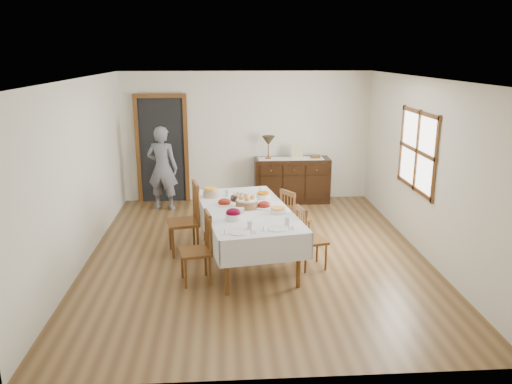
{
  "coord_description": "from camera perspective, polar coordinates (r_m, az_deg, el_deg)",
  "views": [
    {
      "loc": [
        -0.46,
        -7.01,
        2.94
      ],
      "look_at": [
        0.0,
        0.1,
        0.95
      ],
      "focal_mm": 35.0,
      "sensor_mm": 36.0,
      "label": 1
    }
  ],
  "objects": [
    {
      "name": "casserole_dish",
      "position": [
        6.93,
        2.51,
        -2.07
      ],
      "size": [
        0.23,
        0.23,
        0.08
      ],
      "color": "white",
      "rests_on": "dining_table"
    },
    {
      "name": "person",
      "position": [
        9.69,
        -10.66,
        2.99
      ],
      "size": [
        0.61,
        0.46,
        1.73
      ],
      "primitive_type": "imported",
      "rotation": [
        0.0,
        0.0,
        2.92
      ],
      "color": "slate",
      "rests_on": "ground"
    },
    {
      "name": "chair_right_near",
      "position": [
        7.03,
        6.06,
        -5.16
      ],
      "size": [
        0.45,
        0.45,
        0.91
      ],
      "rotation": [
        0.0,
        0.0,
        1.8
      ],
      "color": "brown",
      "rests_on": "ground"
    },
    {
      "name": "deco_bowl",
      "position": [
        10.09,
        6.8,
        4.03
      ],
      "size": [
        0.2,
        0.2,
        0.06
      ],
      "color": "brown",
      "rests_on": "sideboard"
    },
    {
      "name": "butter_dish",
      "position": [
        6.91,
        -1.94,
        -2.13
      ],
      "size": [
        0.15,
        0.11,
        0.07
      ],
      "color": "white",
      "rests_on": "dining_table"
    },
    {
      "name": "runner",
      "position": [
        9.99,
        3.97,
        3.85
      ],
      "size": [
        1.3,
        0.35,
        0.01
      ],
      "color": "white",
      "rests_on": "sideboard"
    },
    {
      "name": "dining_table",
      "position": [
        7.13,
        -1.1,
        -2.64
      ],
      "size": [
        1.56,
        2.49,
        0.8
      ],
      "rotation": [
        0.0,
        0.0,
        0.17
      ],
      "color": "silver",
      "rests_on": "ground"
    },
    {
      "name": "chair_left_far",
      "position": [
        7.56,
        -7.92,
        -2.97
      ],
      "size": [
        0.54,
        0.54,
        1.09
      ],
      "rotation": [
        0.0,
        0.0,
        -1.36
      ],
      "color": "brown",
      "rests_on": "ground"
    },
    {
      "name": "chair_left_near",
      "position": [
        6.62,
        -6.53,
        -6.32
      ],
      "size": [
        0.47,
        0.47,
        0.95
      ],
      "rotation": [
        0.0,
        0.0,
        -1.35
      ],
      "color": "brown",
      "rests_on": "ground"
    },
    {
      "name": "bread_basket",
      "position": [
        7.13,
        -1.06,
        -1.24
      ],
      "size": [
        0.32,
        0.32,
        0.19
      ],
      "color": "brown",
      "rests_on": "dining_table"
    },
    {
      "name": "pineapple_bowl",
      "position": [
        7.71,
        -5.2,
        -0.05
      ],
      "size": [
        0.24,
        0.24,
        0.14
      ],
      "color": "tan",
      "rests_on": "dining_table"
    },
    {
      "name": "egg_basket",
      "position": [
        7.52,
        -1.97,
        -0.62
      ],
      "size": [
        0.26,
        0.26,
        0.11
      ],
      "color": "black",
      "rests_on": "dining_table"
    },
    {
      "name": "glass_far_b",
      "position": [
        7.88,
        0.54,
        0.21
      ],
      "size": [
        0.06,
        0.06,
        0.1
      ],
      "color": "silver",
      "rests_on": "dining_table"
    },
    {
      "name": "ham_platter_a",
      "position": [
        7.29,
        -3.64,
        -1.24
      ],
      "size": [
        0.27,
        0.27,
        0.11
      ],
      "color": "white",
      "rests_on": "dining_table"
    },
    {
      "name": "room_shell",
      "position": [
        7.55,
        -1.27,
        5.7
      ],
      "size": [
        5.02,
        6.02,
        2.65
      ],
      "color": "white",
      "rests_on": "ground"
    },
    {
      "name": "sideboard",
      "position": [
        10.13,
        4.11,
        1.37
      ],
      "size": [
        1.51,
        0.55,
        0.9
      ],
      "color": "black",
      "rests_on": "ground"
    },
    {
      "name": "setting_right",
      "position": [
        6.35,
        2.78,
        -3.9
      ],
      "size": [
        0.44,
        0.31,
        0.1
      ],
      "color": "white",
      "rests_on": "dining_table"
    },
    {
      "name": "picture_frame",
      "position": [
        9.94,
        4.7,
        4.56
      ],
      "size": [
        0.22,
        0.08,
        0.28
      ],
      "color": "tan",
      "rests_on": "sideboard"
    },
    {
      "name": "table_lamp",
      "position": [
        9.87,
        1.42,
        5.81
      ],
      "size": [
        0.26,
        0.26,
        0.46
      ],
      "color": "brown",
      "rests_on": "sideboard"
    },
    {
      "name": "ham_platter_b",
      "position": [
        7.15,
        0.93,
        -1.56
      ],
      "size": [
        0.31,
        0.31,
        0.11
      ],
      "color": "white",
      "rests_on": "dining_table"
    },
    {
      "name": "carrot_bowl",
      "position": [
        7.61,
        0.82,
        -0.37
      ],
      "size": [
        0.21,
        0.21,
        0.09
      ],
      "color": "white",
      "rests_on": "dining_table"
    },
    {
      "name": "glass_far_a",
      "position": [
        7.72,
        -3.3,
        -0.11
      ],
      "size": [
        0.07,
        0.07,
        0.1
      ],
      "color": "silver",
      "rests_on": "dining_table"
    },
    {
      "name": "ground",
      "position": [
        7.61,
        0.05,
        -7.11
      ],
      "size": [
        6.0,
        6.0,
        0.0
      ],
      "primitive_type": "plane",
      "color": "brown"
    },
    {
      "name": "chair_right_far",
      "position": [
        7.86,
        4.29,
        -2.85
      ],
      "size": [
        0.52,
        0.52,
        0.9
      ],
      "rotation": [
        0.0,
        0.0,
        2.12
      ],
      "color": "brown",
      "rests_on": "ground"
    },
    {
      "name": "beet_bowl",
      "position": [
        6.64,
        -2.6,
        -2.58
      ],
      "size": [
        0.22,
        0.22,
        0.15
      ],
      "color": "white",
      "rests_on": "dining_table"
    },
    {
      "name": "setting_left",
      "position": [
        6.22,
        -1.62,
        -4.32
      ],
      "size": [
        0.44,
        0.31,
        0.1
      ],
      "color": "white",
      "rests_on": "dining_table"
    }
  ]
}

